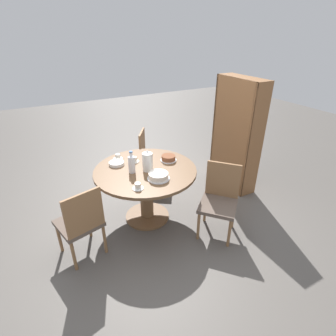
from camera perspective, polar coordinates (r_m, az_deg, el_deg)
The scene contains 14 objects.
ground_plane at distance 3.62m, azimuth -4.49°, elevation -10.50°, with size 14.00×14.00×0.00m, color #56514C.
dining_table at distance 3.30m, azimuth -4.84°, elevation -2.93°, with size 1.26×1.26×0.73m.
chair_a at distance 3.19m, azimuth 11.13°, elevation -6.64°, with size 0.59×0.59×0.88m.
chair_b at distance 4.16m, azimuth -3.72°, elevation 2.49°, with size 0.58×0.58×0.88m.
chair_c at distance 2.94m, azimuth -18.43°, elevation -11.10°, with size 0.51×0.51×0.88m.
bookshelf at distance 4.10m, azimuth 14.38°, elevation 6.78°, with size 0.81×0.28×1.67m.
coffee_pot at distance 3.13m, azimuth -4.47°, elevation 1.47°, with size 0.12×0.12×0.26m.
water_bottle at distance 3.11m, azimuth -7.91°, elevation 0.88°, with size 0.08×0.08×0.27m.
cake_main at distance 2.98m, azimuth -2.09°, elevation -1.78°, with size 0.26×0.26×0.07m.
cake_second at distance 3.40m, azimuth 0.10°, elevation 2.14°, with size 0.21×0.21×0.07m.
cup_a at distance 3.40m, azimuth -7.32°, elevation 1.77°, with size 0.12×0.12×0.07m.
cup_b at distance 2.82m, azimuth -6.57°, elevation -4.02°, with size 0.12×0.12×0.07m.
cup_c at distance 3.51m, azimuth -10.85°, elevation 2.39°, with size 0.12×0.12×0.07m.
plate_stack at distance 3.36m, azimuth -11.13°, elevation 1.00°, with size 0.19×0.19×0.04m.
Camera 1 is at (2.63, -1.08, 2.24)m, focal length 28.00 mm.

